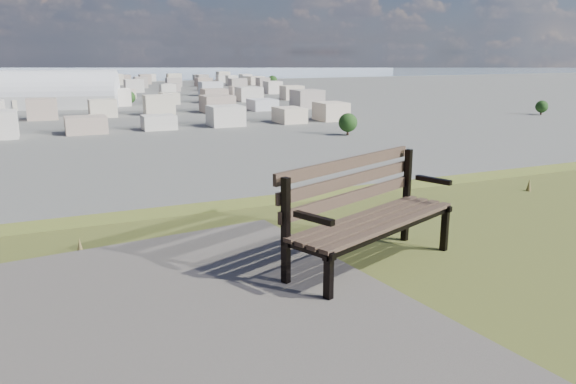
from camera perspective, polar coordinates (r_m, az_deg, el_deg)
name	(u,v)px	position (r m, az deg, el deg)	size (l,w,h in m)	color
park_bench	(366,208)	(5.31, 7.90, -1.63)	(2.05, 1.33, 1.03)	#473829
gravel_patch	(217,339)	(4.11, -7.25, -14.59)	(3.17, 4.52, 0.09)	#58534C
arena	(58,96)	(304.91, -22.35, 8.99)	(61.94, 37.94, 24.36)	beige
city_blocks	(43,90)	(397.90, -23.64, 9.48)	(395.00, 361.00, 7.00)	beige
bay_water	(37,71)	(903.15, -24.15, 11.12)	(2400.00, 700.00, 0.12)	#879EAC
far_hills	(3,53)	(1406.81, -26.94, 12.49)	(2050.00, 340.00, 60.00)	#949FB7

